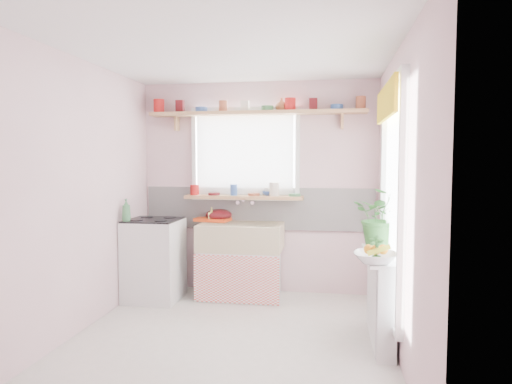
# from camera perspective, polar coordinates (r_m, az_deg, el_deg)

# --- Properties ---
(room) EXTENTS (3.20, 3.20, 3.20)m
(room) POSITION_cam_1_polar(r_m,az_deg,el_deg) (4.64, 6.87, 1.43)
(room) COLOR silver
(room) RESTS_ON ground
(sink_unit) EXTENTS (0.95, 0.65, 1.11)m
(sink_unit) POSITION_cam_1_polar(r_m,az_deg,el_deg) (5.29, -1.91, -8.49)
(sink_unit) COLOR white
(sink_unit) RESTS_ON ground
(cooker) EXTENTS (0.58, 0.58, 0.93)m
(cooker) POSITION_cam_1_polar(r_m,az_deg,el_deg) (5.33, -12.61, -8.19)
(cooker) COLOR white
(cooker) RESTS_ON ground
(radiator_ledge) EXTENTS (0.22, 0.95, 0.78)m
(radiator_ledge) POSITION_cam_1_polar(r_m,az_deg,el_deg) (4.17, 15.35, -12.56)
(radiator_ledge) COLOR white
(radiator_ledge) RESTS_ON ground
(windowsill) EXTENTS (1.40, 0.22, 0.04)m
(windowsill) POSITION_cam_1_polar(r_m,az_deg,el_deg) (5.37, -1.54, -0.66)
(windowsill) COLOR tan
(windowsill) RESTS_ON room
(pine_shelf) EXTENTS (2.52, 0.24, 0.04)m
(pine_shelf) POSITION_cam_1_polar(r_m,az_deg,el_deg) (5.34, 0.02, 9.84)
(pine_shelf) COLOR tan
(pine_shelf) RESTS_ON room
(shelf_crockery) EXTENTS (2.47, 0.11, 0.12)m
(shelf_crockery) POSITION_cam_1_polar(r_m,az_deg,el_deg) (5.36, -0.22, 10.63)
(shelf_crockery) COLOR red
(shelf_crockery) RESTS_ON pine_shelf
(sill_crockery) EXTENTS (1.35, 0.11, 0.12)m
(sill_crockery) POSITION_cam_1_polar(r_m,az_deg,el_deg) (5.37, -2.06, 0.13)
(sill_crockery) COLOR red
(sill_crockery) RESTS_ON windowsill
(dish_tray) EXTENTS (0.44, 0.36, 0.04)m
(dish_tray) POSITION_cam_1_polar(r_m,az_deg,el_deg) (5.50, -5.34, -3.40)
(dish_tray) COLOR #FE4A16
(dish_tray) RESTS_ON sink_unit
(colander) EXTENTS (0.32, 0.32, 0.14)m
(colander) POSITION_cam_1_polar(r_m,az_deg,el_deg) (5.48, -4.67, -2.88)
(colander) COLOR #550E14
(colander) RESTS_ON sink_unit
(jade_plant) EXTENTS (0.56, 0.51, 0.55)m
(jade_plant) POSITION_cam_1_polar(r_m,az_deg,el_deg) (4.43, 15.38, -2.99)
(jade_plant) COLOR #2B6227
(jade_plant) RESTS_ON radiator_ledge
(fruit_bowl) EXTENTS (0.36, 0.36, 0.08)m
(fruit_bowl) POSITION_cam_1_polar(r_m,az_deg,el_deg) (3.71, 14.70, -7.95)
(fruit_bowl) COLOR silver
(fruit_bowl) RESTS_ON radiator_ledge
(herb_pot) EXTENTS (0.14, 0.12, 0.22)m
(herb_pot) POSITION_cam_1_polar(r_m,az_deg,el_deg) (3.66, 14.77, -7.00)
(herb_pot) COLOR #275F26
(herb_pot) RESTS_ON radiator_ledge
(soap_bottle_sink) EXTENTS (0.09, 0.09, 0.17)m
(soap_bottle_sink) POSITION_cam_1_polar(r_m,az_deg,el_deg) (5.41, -5.57, -2.82)
(soap_bottle_sink) COLOR #DEE264
(soap_bottle_sink) RESTS_ON sink_unit
(sill_cup) EXTENTS (0.13, 0.13, 0.09)m
(sill_cup) POSITION_cam_1_polar(r_m,az_deg,el_deg) (5.38, 1.69, 0.05)
(sill_cup) COLOR beige
(sill_cup) RESTS_ON windowsill
(sill_bowl) EXTENTS (0.21, 0.21, 0.05)m
(sill_bowl) POSITION_cam_1_polar(r_m,az_deg,el_deg) (5.38, 1.71, -0.16)
(sill_bowl) COLOR #3155A0
(sill_bowl) RESTS_ON windowsill
(shelf_vase) EXTENTS (0.16, 0.16, 0.15)m
(shelf_vase) POSITION_cam_1_polar(r_m,az_deg,el_deg) (5.38, 3.22, 10.83)
(shelf_vase) COLOR #A05831
(shelf_vase) RESTS_ON pine_shelf
(cooker_bottle) EXTENTS (0.11, 0.11, 0.25)m
(cooker_bottle) POSITION_cam_1_polar(r_m,az_deg,el_deg) (5.12, -15.92, -2.19)
(cooker_bottle) COLOR #42854F
(cooker_bottle) RESTS_ON cooker
(fruit) EXTENTS (0.20, 0.14, 0.10)m
(fruit) POSITION_cam_1_polar(r_m,az_deg,el_deg) (3.70, 14.80, -6.99)
(fruit) COLOR orange
(fruit) RESTS_ON fruit_bowl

